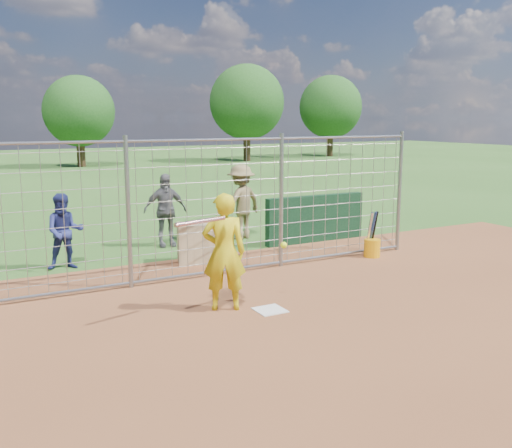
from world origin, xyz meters
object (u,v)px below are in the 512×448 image
batter (224,252)px  bystander_b (165,210)px  bystander_a (65,232)px  equipment_bin (198,243)px  bucket_with_bats (372,245)px  bystander_c (241,202)px

batter → bystander_b: bearing=-76.0°
batter → bystander_b: (0.69, 4.59, -0.07)m
bystander_a → equipment_bin: 2.57m
batter → equipment_bin: size_ratio=2.24×
bystander_a → equipment_bin: (2.44, -0.74, -0.34)m
equipment_bin → bucket_with_bats: size_ratio=0.82×
bystander_a → bystander_b: size_ratio=0.89×
bystander_b → bystander_c: bystander_c is taller
bystander_b → bystander_c: size_ratio=0.93×
bystander_b → bucket_with_bats: (3.47, -3.03, -0.59)m
bystander_b → equipment_bin: bystander_b is taller
batter → equipment_bin: 3.01m
bystander_a → bystander_b: bystander_b is taller
bystander_c → bucket_with_bats: (1.58, -2.96, -0.65)m
bystander_b → bystander_c: 1.89m
batter → equipment_bin: (0.76, 2.87, -0.50)m
bucket_with_bats → bystander_b: bearing=138.9°
bystander_a → bystander_c: bystander_c is taller
bystander_c → bucket_with_bats: bearing=100.3°
bystander_b → bucket_with_bats: bystander_b is taller
batter → bystander_c: size_ratio=1.00×
batter → bystander_c: (2.58, 4.53, -0.00)m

